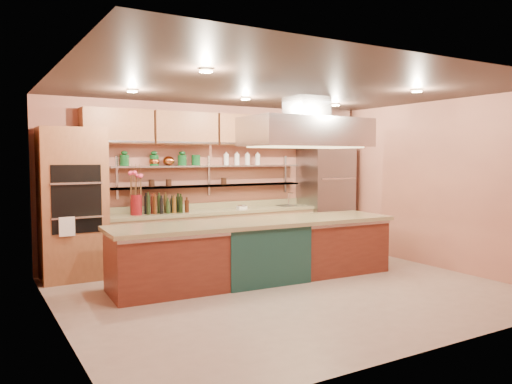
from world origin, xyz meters
TOP-DOWN VIEW (x-y plane):
  - floor at (0.00, 0.00)m, footprint 6.00×5.00m
  - ceiling at (0.00, 0.00)m, footprint 6.00×5.00m
  - wall_back at (0.00, 2.50)m, footprint 6.00×0.04m
  - wall_front at (0.00, -2.50)m, footprint 6.00×0.04m
  - wall_left at (-3.00, 0.00)m, footprint 0.04×5.00m
  - wall_right at (3.00, 0.00)m, footprint 0.04×5.00m
  - oven_stack at (-2.45, 2.18)m, footprint 0.95×0.64m
  - refrigerator at (2.35, 2.14)m, footprint 0.95×0.72m
  - back_counter at (-0.05, 2.20)m, footprint 3.84×0.64m
  - wall_shelf_lower at (-0.05, 2.37)m, footprint 3.60×0.26m
  - wall_shelf_upper at (-0.05, 2.37)m, footprint 3.60×0.26m
  - upper_cabinets at (0.00, 2.32)m, footprint 4.60×0.36m
  - range_hood at (0.82, 0.71)m, footprint 2.00×1.00m
  - ceiling_downlights at (0.00, 0.20)m, footprint 4.00×2.80m
  - island at (-0.08, 0.71)m, footprint 4.38×1.17m
  - flower_vase at (-1.49, 2.15)m, footprint 0.19×0.19m
  - oil_bottle_cluster at (-0.97, 2.15)m, footprint 0.82×0.47m
  - kitchen_scale at (0.45, 2.15)m, footprint 0.19×0.16m
  - bar_faucet at (1.53, 2.25)m, footprint 0.03×0.03m
  - copper_kettle at (-0.85, 2.37)m, footprint 0.21×0.21m
  - green_canister at (-0.34, 2.37)m, footprint 0.20×0.20m

SIDE VIEW (x-z plane):
  - floor at x=0.00m, z-range -0.02..0.00m
  - island at x=-0.08m, z-range 0.00..0.91m
  - back_counter at x=-0.05m, z-range 0.00..0.93m
  - kitchen_scale at x=0.45m, z-range 0.93..1.02m
  - bar_faucet at x=1.53m, z-range 0.93..1.17m
  - refrigerator at x=2.35m, z-range 0.00..2.10m
  - oil_bottle_cluster at x=-0.97m, z-range 0.93..1.18m
  - flower_vase at x=-1.49m, z-range 0.93..1.26m
  - oven_stack at x=-2.45m, z-range 0.00..2.30m
  - wall_shelf_lower at x=-0.05m, z-range 1.34..1.36m
  - wall_back at x=0.00m, z-range 0.00..2.80m
  - wall_front at x=0.00m, z-range 0.00..2.80m
  - wall_left at x=-3.00m, z-range 0.00..2.80m
  - wall_right at x=3.00m, z-range 0.00..2.80m
  - wall_shelf_upper at x=-0.05m, z-range 1.69..1.71m
  - copper_kettle at x=-0.85m, z-range 1.71..1.87m
  - green_canister at x=-0.34m, z-range 1.71..1.90m
  - range_hood at x=0.82m, z-range 2.02..2.48m
  - upper_cabinets at x=0.00m, z-range 2.08..2.62m
  - ceiling_downlights at x=0.00m, z-range 2.76..2.78m
  - ceiling at x=0.00m, z-range 2.79..2.81m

